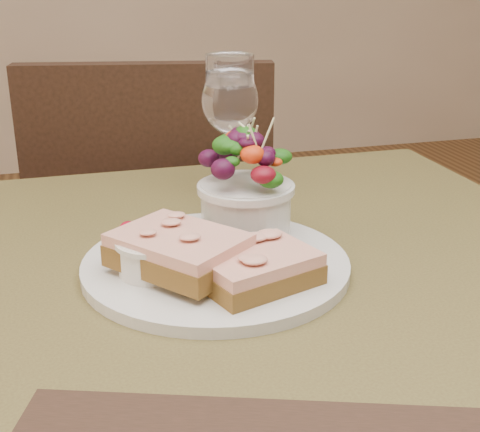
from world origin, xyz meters
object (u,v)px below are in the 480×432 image
object	(u,v)px
ramekin	(154,254)
wine_glass	(230,105)
salad_bowl	(246,185)
sandwich_front	(257,268)
sandwich_back	(179,250)
chair_far	(162,336)
dinner_plate	(216,265)
cafe_table	(251,357)

from	to	relation	value
ramekin	wine_glass	bearing A→B (deg)	60.22
salad_bowl	ramekin	bearing A→B (deg)	-149.12
sandwich_front	salad_bowl	world-z (taller)	salad_bowl
sandwich_back	ramekin	bearing A→B (deg)	-148.67
chair_far	sandwich_back	xyz separation A→B (m)	(-0.07, -0.66, 0.49)
sandwich_front	ramekin	bearing A→B (deg)	132.79
dinner_plate	sandwich_back	bearing A→B (deg)	-153.14
sandwich_back	ramekin	xyz separation A→B (m)	(-0.02, 0.01, -0.00)
dinner_plate	salad_bowl	distance (m)	0.10
sandwich_front	ramekin	size ratio (longest dim) A/B	1.82
sandwich_back	salad_bowl	world-z (taller)	salad_bowl
cafe_table	sandwich_front	distance (m)	0.14
wine_glass	cafe_table	bearing A→B (deg)	-99.92
chair_far	sandwich_back	distance (m)	0.83
wine_glass	sandwich_front	bearing A→B (deg)	-100.10
chair_far	wine_glass	size ratio (longest dim) A/B	5.14
salad_bowl	wine_glass	world-z (taller)	wine_glass
sandwich_front	ramekin	xyz separation A→B (m)	(-0.09, 0.05, 0.00)
sandwich_front	chair_far	bearing A→B (deg)	71.02
cafe_table	chair_far	world-z (taller)	chair_far
sandwich_front	wine_glass	distance (m)	0.32
cafe_table	salad_bowl	world-z (taller)	salad_bowl
ramekin	wine_glass	xyz separation A→B (m)	(0.14, 0.25, 0.09)
ramekin	salad_bowl	world-z (taller)	salad_bowl
chair_far	sandwich_front	distance (m)	0.85
dinner_plate	sandwich_back	distance (m)	0.06
ramekin	wine_glass	size ratio (longest dim) A/B	0.41
dinner_plate	sandwich_front	size ratio (longest dim) A/B	2.15
dinner_plate	salad_bowl	xyz separation A→B (m)	(0.05, 0.06, 0.07)
chair_far	salad_bowl	distance (m)	0.79
dinner_plate	wine_glass	size ratio (longest dim) A/B	1.58
dinner_plate	sandwich_front	bearing A→B (deg)	-67.69
sandwich_back	salad_bowl	xyz separation A→B (m)	(0.09, 0.08, 0.03)
dinner_plate	sandwich_back	size ratio (longest dim) A/B	1.80
sandwich_front	salad_bowl	bearing A→B (deg)	60.34
cafe_table	wine_glass	xyz separation A→B (m)	(0.05, 0.26, 0.22)
cafe_table	chair_far	xyz separation A→B (m)	(-0.00, 0.66, -0.36)
wine_glass	sandwich_back	bearing A→B (deg)	-114.85
sandwich_front	wine_glass	bearing A→B (deg)	61.29
chair_far	ramekin	world-z (taller)	chair_far
sandwich_back	wine_glass	world-z (taller)	wine_glass
cafe_table	dinner_plate	bearing A→B (deg)	152.64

